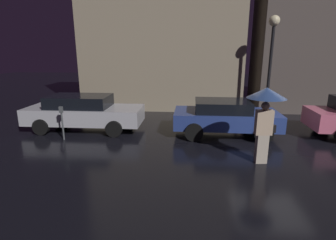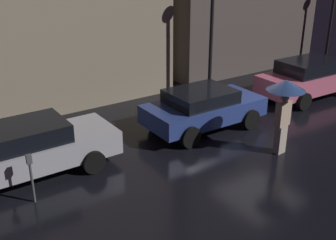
{
  "view_description": "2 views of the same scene",
  "coord_description": "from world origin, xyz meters",
  "px_view_note": "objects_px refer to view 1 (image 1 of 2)",
  "views": [
    {
      "loc": [
        -2.88,
        -8.7,
        3.19
      ],
      "look_at": [
        -3.62,
        -0.23,
        0.94
      ],
      "focal_mm": 28.0,
      "sensor_mm": 36.0,
      "label": 1
    },
    {
      "loc": [
        -9.63,
        -8.62,
        5.64
      ],
      "look_at": [
        -3.93,
        -0.19,
        1.37
      ],
      "focal_mm": 45.0,
      "sensor_mm": 36.0,
      "label": 2
    }
  ],
  "objects_px": {
    "parked_car_silver": "(84,112)",
    "parked_car_blue": "(225,116)",
    "pedestrian_with_umbrella": "(266,105)",
    "parking_meter": "(62,119)",
    "street_lamp_near": "(272,46)"
  },
  "relations": [
    {
      "from": "parked_car_blue",
      "to": "parking_meter",
      "type": "distance_m",
      "value": 6.1
    },
    {
      "from": "parked_car_blue",
      "to": "street_lamp_near",
      "type": "distance_m",
      "value": 4.16
    },
    {
      "from": "parking_meter",
      "to": "street_lamp_near",
      "type": "height_order",
      "value": "street_lamp_near"
    },
    {
      "from": "pedestrian_with_umbrella",
      "to": "parking_meter",
      "type": "height_order",
      "value": "pedestrian_with_umbrella"
    },
    {
      "from": "parked_car_blue",
      "to": "parked_car_silver",
      "type": "bearing_deg",
      "value": 178.61
    },
    {
      "from": "parked_car_silver",
      "to": "street_lamp_near",
      "type": "xyz_separation_m",
      "value": [
        7.9,
        2.17,
        2.62
      ]
    },
    {
      "from": "pedestrian_with_umbrella",
      "to": "street_lamp_near",
      "type": "height_order",
      "value": "street_lamp_near"
    },
    {
      "from": "parked_car_silver",
      "to": "parking_meter",
      "type": "height_order",
      "value": "parked_car_silver"
    },
    {
      "from": "pedestrian_with_umbrella",
      "to": "parked_car_blue",
      "type": "bearing_deg",
      "value": 100.3
    },
    {
      "from": "parked_car_silver",
      "to": "parked_car_blue",
      "type": "relative_size",
      "value": 1.19
    },
    {
      "from": "pedestrian_with_umbrella",
      "to": "parked_car_silver",
      "type": "bearing_deg",
      "value": 151.03
    },
    {
      "from": "pedestrian_with_umbrella",
      "to": "parking_meter",
      "type": "distance_m",
      "value": 6.95
    },
    {
      "from": "parked_car_blue",
      "to": "pedestrian_with_umbrella",
      "type": "bearing_deg",
      "value": -73.92
    },
    {
      "from": "parked_car_silver",
      "to": "street_lamp_near",
      "type": "distance_m",
      "value": 8.61
    },
    {
      "from": "parked_car_silver",
      "to": "parking_meter",
      "type": "bearing_deg",
      "value": -101.57
    }
  ]
}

